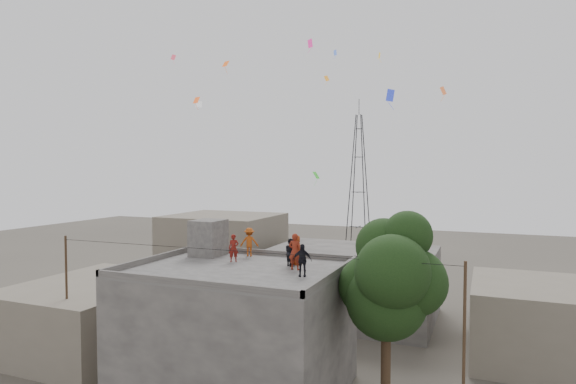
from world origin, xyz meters
name	(u,v)px	position (x,y,z in m)	size (l,w,h in m)	color
main_building	(237,330)	(0.00, 0.00, 3.05)	(10.00, 8.00, 6.10)	#454340
parapet	(237,265)	(0.00, 0.00, 6.25)	(10.00, 8.00, 0.30)	#454340
stair_head_box	(208,238)	(-3.20, 2.60, 7.10)	(1.60, 1.80, 2.00)	#454340
neighbor_west	(95,314)	(-11.00, 2.00, 2.00)	(8.00, 10.00, 4.00)	#6B6254
neighbor_north	(351,283)	(2.00, 14.00, 2.50)	(12.00, 9.00, 5.00)	#454340
neighbor_northwest	(224,255)	(-10.00, 16.00, 3.50)	(9.00, 8.00, 7.00)	#6B6254
neighbor_east	(537,322)	(14.00, 10.00, 2.20)	(7.00, 8.00, 4.40)	#6B6254
tree	(391,279)	(7.37, 0.60, 6.10)	(4.90, 4.60, 9.10)	black
utility_line	(233,323)	(0.50, -1.25, 3.83)	(20.12, 0.62, 7.40)	black
transmission_tower	(359,185)	(-4.00, 40.00, 9.07)	(2.97, 2.97, 20.01)	black
person_red_adult	(295,252)	(2.74, 0.81, 6.98)	(0.64, 0.42, 1.76)	maroon
person_orange_child	(297,250)	(2.34, 2.05, 6.85)	(0.73, 0.48, 1.50)	#983211
person_dark_child	(291,252)	(2.20, 1.59, 6.79)	(0.67, 0.52, 1.38)	black
person_dark_adult	(302,260)	(3.57, -0.39, 6.84)	(0.86, 0.36, 1.47)	black
person_orange_adult	(249,242)	(-0.97, 3.28, 6.89)	(1.02, 0.59, 1.58)	#A44512
person_red_child	(234,248)	(-0.96, 1.47, 6.82)	(0.53, 0.34, 1.44)	maroon
kites	(298,85)	(0.19, 7.77, 16.21)	(18.85, 14.96, 9.28)	#FE571A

